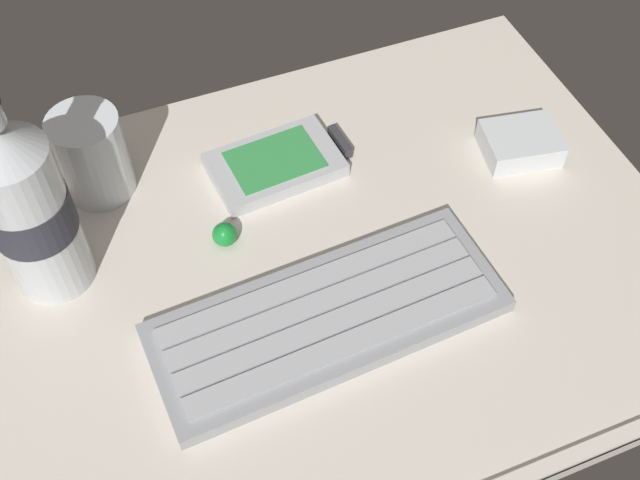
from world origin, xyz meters
TOP-DOWN VIEW (x-y plane):
  - ground_plane at (0.00, -0.23)cm, footprint 64.00×48.00cm
  - keyboard at (-1.74, -6.01)cm, footprint 29.55×12.53cm
  - handheld_device at (0.66, 11.51)cm, footprint 13.21×8.53cm
  - juice_cup at (-15.77, 15.52)cm, footprint 6.40×6.40cm
  - water_bottle at (-21.47, 7.15)cm, footprint 6.73×6.73cm
  - charger_block at (22.65, 4.93)cm, footprint 7.89×6.77cm
  - trackball_mouse at (-7.00, 5.00)cm, footprint 2.20×2.20cm

SIDE VIEW (x-z plane):
  - ground_plane at x=0.00cm, z-range -2.39..0.41cm
  - handheld_device at x=0.66cm, z-range -0.02..1.48cm
  - keyboard at x=-1.74cm, z-range -0.04..1.66cm
  - trackball_mouse at x=-7.00cm, z-range 0.00..2.20cm
  - charger_block at x=22.65cm, z-range 0.00..2.40cm
  - juice_cup at x=-15.77cm, z-range -0.34..8.16cm
  - water_bottle at x=-21.47cm, z-range -1.39..19.41cm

